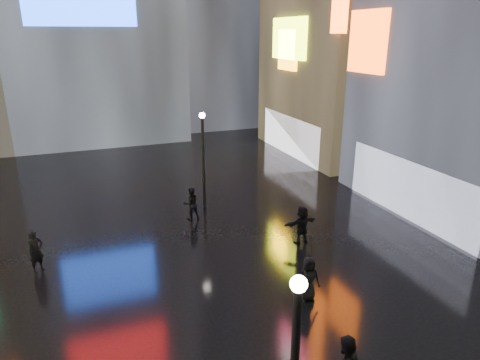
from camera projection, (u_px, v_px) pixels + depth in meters
ground at (182, 227)px, 21.02m from camera, size 140.00×140.00×0.00m
lamp_far at (203, 155)px, 22.43m from camera, size 0.30×0.30×5.20m
pedestrian_4 at (308, 279)px, 15.03m from camera, size 0.89×0.66×1.66m
pedestrian_5 at (302, 225)px, 19.15m from camera, size 1.68×0.68×1.76m
pedestrian_6 at (36, 251)px, 16.85m from camera, size 0.76×0.73×1.76m
pedestrian_7 at (191, 204)px, 21.64m from camera, size 0.88×0.71×1.69m
umbrella_2 at (310, 247)px, 14.62m from camera, size 0.92×0.91×0.82m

